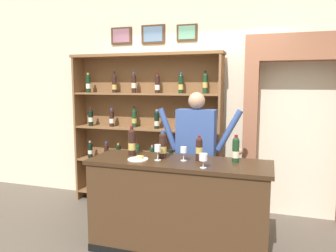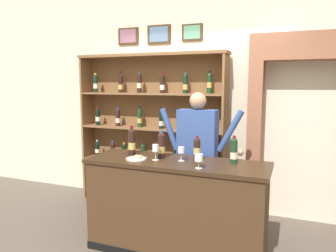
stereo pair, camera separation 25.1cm
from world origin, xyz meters
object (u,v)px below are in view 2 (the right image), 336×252
(wine_glass_spare, at_px, (181,151))
(wine_glass_right, at_px, (156,149))
(tasting_bottle_brunello, at_px, (132,141))
(cheese_plate, at_px, (137,158))
(tasting_bottle_riserva, at_px, (161,145))
(wine_glass_center, at_px, (199,158))
(wine_shelf, at_px, (152,127))
(shopkeeper, at_px, (197,146))
(tasting_bottle_super_tuscan, at_px, (197,149))
(tasting_counter, at_px, (176,207))
(tasting_bottle_chianti, at_px, (234,150))

(wine_glass_spare, bearing_deg, wine_glass_right, -166.02)
(tasting_bottle_brunello, relative_size, cheese_plate, 1.51)
(tasting_bottle_riserva, xyz_separation_m, wine_glass_right, (-0.01, -0.12, -0.02))
(wine_glass_center, bearing_deg, wine_shelf, 128.84)
(shopkeeper, relative_size, wine_glass_right, 10.06)
(shopkeeper, bearing_deg, tasting_bottle_super_tuscan, -74.19)
(shopkeeper, bearing_deg, tasting_counter, -95.77)
(shopkeeper, xyz_separation_m, tasting_bottle_super_tuscan, (0.14, -0.50, 0.07))
(tasting_counter, height_order, tasting_bottle_riserva, tasting_bottle_riserva)
(shopkeeper, distance_m, wine_glass_right, 0.68)
(tasting_counter, height_order, wine_glass_right, wine_glass_right)
(tasting_bottle_chianti, relative_size, cheese_plate, 1.29)
(tasting_counter, bearing_deg, shopkeeper, 84.23)
(tasting_counter, bearing_deg, tasting_bottle_chianti, 12.26)
(tasting_counter, xyz_separation_m, wine_glass_spare, (0.05, 0.01, 0.59))
(tasting_bottle_super_tuscan, bearing_deg, tasting_counter, -161.99)
(tasting_bottle_chianti, height_order, wine_glass_right, tasting_bottle_chianti)
(tasting_bottle_super_tuscan, xyz_separation_m, cheese_plate, (-0.61, -0.16, -0.12))
(tasting_bottle_super_tuscan, bearing_deg, wine_shelf, 132.42)
(tasting_counter, xyz_separation_m, wine_glass_right, (-0.21, -0.05, 0.61))
(tasting_bottle_chianti, bearing_deg, wine_glass_center, -129.04)
(tasting_bottle_riserva, bearing_deg, cheese_plate, -142.62)
(shopkeeper, relative_size, tasting_bottle_riserva, 5.67)
(tasting_bottle_super_tuscan, relative_size, wine_glass_spare, 1.80)
(tasting_counter, bearing_deg, cheese_plate, -166.99)
(tasting_bottle_chianti, bearing_deg, wine_glass_right, -167.31)
(tasting_bottle_riserva, relative_size, wine_glass_spare, 2.02)
(wine_shelf, bearing_deg, wine_glass_right, -63.85)
(tasting_bottle_brunello, relative_size, tasting_bottle_riserva, 1.10)
(tasting_bottle_brunello, xyz_separation_m, tasting_bottle_super_tuscan, (0.76, -0.03, -0.02))
(wine_shelf, xyz_separation_m, tasting_bottle_chianti, (1.37, -1.05, -0.04))
(tasting_counter, distance_m, tasting_bottle_super_tuscan, 0.65)
(tasting_bottle_riserva, height_order, wine_glass_center, tasting_bottle_riserva)
(wine_glass_spare, xyz_separation_m, wine_glass_right, (-0.26, -0.06, 0.01))
(wine_shelf, height_order, cheese_plate, wine_shelf)
(tasting_bottle_chianti, distance_m, wine_glass_right, 0.79)
(wine_glass_right, bearing_deg, wine_glass_center, -16.83)
(tasting_bottle_brunello, relative_size, wine_glass_center, 2.35)
(wine_shelf, xyz_separation_m, cheese_plate, (0.40, -1.26, -0.16))
(tasting_bottle_brunello, height_order, cheese_plate, tasting_bottle_brunello)
(tasting_bottle_super_tuscan, height_order, wine_glass_right, tasting_bottle_super_tuscan)
(tasting_bottle_riserva, relative_size, tasting_bottle_chianti, 1.06)
(tasting_counter, bearing_deg, tasting_bottle_super_tuscan, 18.01)
(wine_shelf, xyz_separation_m, shopkeeper, (0.87, -0.60, -0.11))
(wine_glass_spare, relative_size, cheese_plate, 0.68)
(tasting_bottle_chianti, bearing_deg, wine_glass_spare, -167.97)
(tasting_counter, distance_m, shopkeeper, 0.79)
(wine_glass_center, bearing_deg, wine_glass_spare, 138.75)
(wine_shelf, xyz_separation_m, wine_glass_center, (1.11, -1.37, -0.07))
(tasting_bottle_riserva, relative_size, tasting_bottle_super_tuscan, 1.12)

